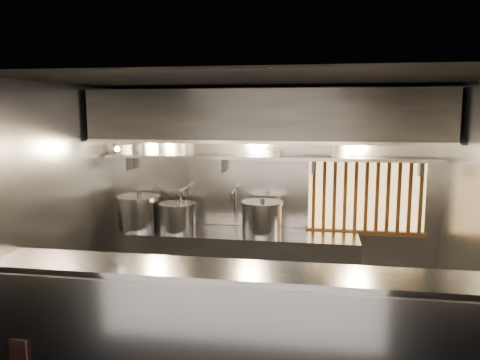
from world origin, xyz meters
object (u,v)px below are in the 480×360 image
(heat_lamp, at_px, (116,144))
(stock_pot_left, at_px, (140,212))
(pendant_bulb, at_px, (258,152))
(stock_pot_mid, at_px, (178,217))
(stock_pot_right, at_px, (262,217))

(heat_lamp, xyz_separation_m, stock_pot_left, (0.17, 0.31, -0.94))
(heat_lamp, bearing_deg, pendant_bulb, 11.00)
(stock_pot_left, height_order, stock_pot_mid, stock_pot_left)
(heat_lamp, relative_size, stock_pot_right, 0.61)
(stock_pot_left, xyz_separation_m, stock_pot_right, (1.69, -0.00, -0.01))
(heat_lamp, distance_m, stock_pot_right, 2.11)
(heat_lamp, height_order, stock_pot_left, heat_lamp)
(stock_pot_mid, bearing_deg, pendant_bulb, 6.05)
(stock_pot_left, height_order, stock_pot_right, stock_pot_left)
(stock_pot_left, bearing_deg, pendant_bulb, 1.54)
(pendant_bulb, bearing_deg, stock_pot_mid, -173.95)
(stock_pot_right, bearing_deg, stock_pot_mid, -176.71)
(stock_pot_mid, relative_size, stock_pot_right, 1.17)
(heat_lamp, height_order, pendant_bulb, heat_lamp)
(pendant_bulb, relative_size, stock_pot_right, 0.33)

